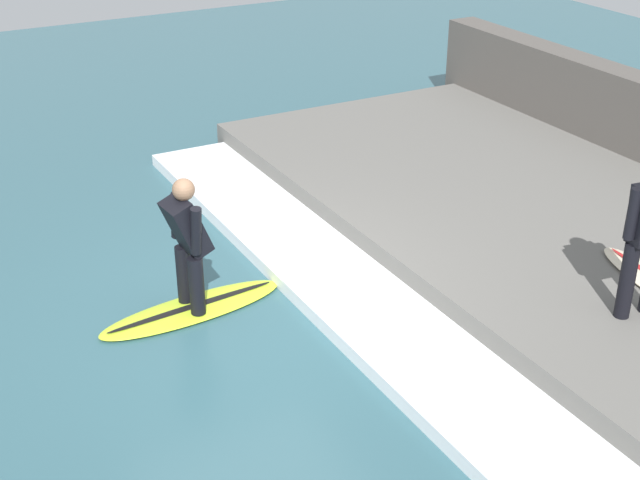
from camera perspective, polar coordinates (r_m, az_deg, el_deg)
The scene contains 5 objects.
ground_plane at distance 9.23m, azimuth -4.47°, elevation -4.98°, with size 28.00×28.00×0.00m, color #335B66.
concrete_ledge at distance 11.05m, azimuth 13.90°, elevation 0.96°, with size 4.40×9.55×0.37m, color #66635E.
wave_foam_crest at distance 9.61m, azimuth 1.36°, elevation -2.99°, with size 1.13×9.07×0.15m, color white.
surfboard_riding at distance 9.38m, azimuth -8.17°, elevation -4.39°, with size 2.08×0.74×0.07m.
surfer_riding at distance 8.99m, azimuth -8.50°, elevation 0.13°, with size 0.46×0.63×1.43m.
Camera 1 is at (-3.12, -7.22, 4.82)m, focal length 50.00 mm.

